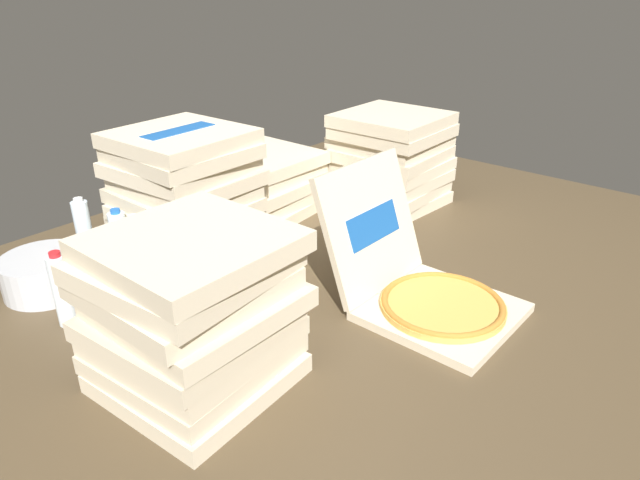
# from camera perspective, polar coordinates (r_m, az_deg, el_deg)

# --- Properties ---
(ground_plane) EXTENTS (3.20, 2.40, 0.02)m
(ground_plane) POSITION_cam_1_polar(r_m,az_deg,el_deg) (1.91, 1.84, -5.15)
(ground_plane) COLOR #4C3D28
(open_pizza_box) EXTENTS (0.42, 0.57, 0.42)m
(open_pizza_box) POSITION_cam_1_polar(r_m,az_deg,el_deg) (1.79, 10.16, -4.35)
(open_pizza_box) COLOR beige
(open_pizza_box) RESTS_ON ground_plane
(pizza_stack_left_mid) EXTENTS (0.46, 0.46, 0.46)m
(pizza_stack_left_mid) POSITION_cam_1_polar(r_m,az_deg,el_deg) (2.12, -13.41, 4.59)
(pizza_stack_left_mid) COLOR beige
(pizza_stack_left_mid) RESTS_ON ground_plane
(pizza_stack_right_mid) EXTENTS (0.44, 0.45, 0.41)m
(pizza_stack_right_mid) POSITION_cam_1_polar(r_m,az_deg,el_deg) (2.56, 7.17, 8.08)
(pizza_stack_right_mid) COLOR beige
(pizza_stack_right_mid) RESTS_ON ground_plane
(pizza_stack_center_near) EXTENTS (0.46, 0.46, 0.41)m
(pizza_stack_center_near) POSITION_cam_1_polar(r_m,az_deg,el_deg) (1.43, -12.74, -7.00)
(pizza_stack_center_near) COLOR beige
(pizza_stack_center_near) RESTS_ON ground_plane
(pizza_stack_left_near) EXTENTS (0.46, 0.47, 0.26)m
(pizza_stack_left_near) POSITION_cam_1_polar(r_m,az_deg,el_deg) (2.49, -5.70, 5.84)
(pizza_stack_left_near) COLOR beige
(pizza_stack_left_near) RESTS_ON ground_plane
(ice_bucket) EXTENTS (0.28, 0.28, 0.12)m
(ice_bucket) POSITION_cam_1_polar(r_m,az_deg,el_deg) (2.07, -25.87, -3.07)
(ice_bucket) COLOR #B7BABF
(ice_bucket) RESTS_ON ground_plane
(water_bottle_0) EXTENTS (0.06, 0.06, 0.24)m
(water_bottle_0) POSITION_cam_1_polar(r_m,az_deg,el_deg) (1.83, -24.48, -4.60)
(water_bottle_0) COLOR white
(water_bottle_0) RESTS_ON ground_plane
(water_bottle_1) EXTENTS (0.06, 0.06, 0.24)m
(water_bottle_1) POSITION_cam_1_polar(r_m,az_deg,el_deg) (2.00, -17.85, -0.91)
(water_bottle_1) COLOR white
(water_bottle_1) RESTS_ON ground_plane
(water_bottle_2) EXTENTS (0.06, 0.06, 0.24)m
(water_bottle_2) POSITION_cam_1_polar(r_m,az_deg,el_deg) (2.06, -19.44, -0.26)
(water_bottle_2) COLOR white
(water_bottle_2) RESTS_ON ground_plane
(water_bottle_3) EXTENTS (0.06, 0.06, 0.24)m
(water_bottle_3) POSITION_cam_1_polar(r_m,az_deg,el_deg) (2.21, -22.66, 0.90)
(water_bottle_3) COLOR silver
(water_bottle_3) RESTS_ON ground_plane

